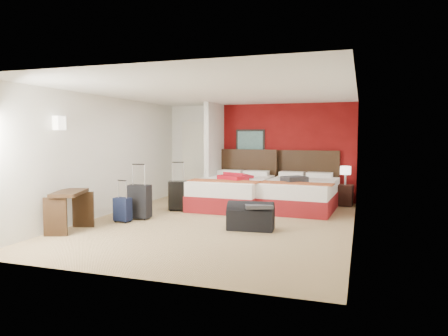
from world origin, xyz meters
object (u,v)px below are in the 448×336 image
at_px(red_suitcase_open, 236,177).
at_px(duffel_bag, 251,218).
at_px(suitcase_charcoal, 139,203).
at_px(nightstand, 345,195).
at_px(table_lamp, 345,175).
at_px(bed_right, 300,195).
at_px(bed_left, 233,192).
at_px(suitcase_black, 178,197).
at_px(suitcase_navy, 123,211).
at_px(desk, 70,211).

xyz_separation_m(red_suitcase_open, duffel_bag, (0.92, -2.09, -0.52)).
relative_size(red_suitcase_open, suitcase_charcoal, 1.31).
distance_m(nightstand, table_lamp, 0.48).
bearing_deg(bed_right, duffel_bag, -99.45).
bearing_deg(bed_right, bed_left, -169.91).
xyz_separation_m(suitcase_black, suitcase_navy, (-0.51, -1.48, -0.09)).
xyz_separation_m(nightstand, suitcase_navy, (-4.03, -3.33, -0.03)).
bearing_deg(bed_left, suitcase_black, -137.69).
bearing_deg(bed_right, suitcase_navy, -136.78).
bearing_deg(red_suitcase_open, table_lamp, 48.10).
xyz_separation_m(red_suitcase_open, suitcase_charcoal, (-1.46, -1.89, -0.39)).
height_order(red_suitcase_open, suitcase_navy, red_suitcase_open).
xyz_separation_m(nightstand, table_lamp, (0.00, 0.00, 0.48)).
bearing_deg(duffel_bag, suitcase_black, 141.79).
bearing_deg(red_suitcase_open, suitcase_navy, -101.07).
relative_size(red_suitcase_open, table_lamp, 1.92).
bearing_deg(bed_left, bed_right, 7.22).
height_order(bed_left, desk, desk).
bearing_deg(suitcase_navy, suitcase_black, 77.42).
bearing_deg(suitcase_black, suitcase_charcoal, -126.97).
height_order(duffel_bag, desk, desk).
height_order(bed_right, red_suitcase_open, red_suitcase_open).
bearing_deg(table_lamp, bed_left, -159.02).
height_order(bed_right, duffel_bag, bed_right).
distance_m(duffel_bag, desk, 3.19).
relative_size(suitcase_charcoal, duffel_bag, 0.80).
bearing_deg(bed_left, duffel_bag, -64.42).
bearing_deg(red_suitcase_open, suitcase_charcoal, -103.41).
distance_m(bed_right, suitcase_charcoal, 3.64).
distance_m(suitcase_navy, duffel_bag, 2.53).
distance_m(red_suitcase_open, table_lamp, 2.64).
height_order(table_lamp, desk, table_lamp).
bearing_deg(nightstand, duffel_bag, -110.63).
distance_m(suitcase_navy, desk, 1.08).
bearing_deg(bed_right, desk, -131.38).
bearing_deg(suitcase_navy, duffel_bag, 10.32).
bearing_deg(suitcase_charcoal, suitcase_black, 69.48).
distance_m(red_suitcase_open, duffel_bag, 2.34).
height_order(bed_right, suitcase_navy, bed_right).
xyz_separation_m(suitcase_charcoal, duffel_bag, (2.38, -0.20, -0.12)).
bearing_deg(duffel_bag, suitcase_charcoal, 169.72).
height_order(bed_left, red_suitcase_open, red_suitcase_open).
relative_size(bed_left, duffel_bag, 2.73).
xyz_separation_m(red_suitcase_open, table_lamp, (2.41, 1.06, 0.00)).
height_order(table_lamp, suitcase_black, table_lamp).
bearing_deg(suitcase_navy, bed_left, 63.80).
bearing_deg(nightstand, red_suitcase_open, -151.45).
xyz_separation_m(table_lamp, suitcase_black, (-3.52, -1.86, -0.41)).
distance_m(table_lamp, suitcase_navy, 5.25).
distance_m(bed_left, suitcase_black, 1.34).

